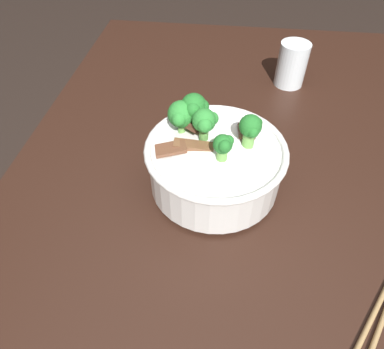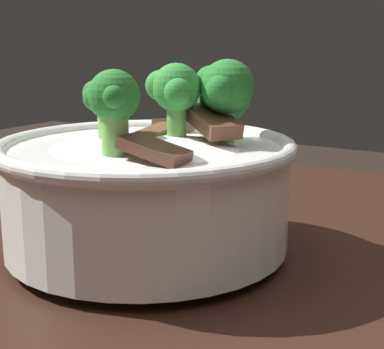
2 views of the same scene
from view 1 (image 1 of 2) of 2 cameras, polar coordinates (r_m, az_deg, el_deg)
name	(u,v)px [view 1 (image 1 of 2)]	position (r m, az deg, el deg)	size (l,w,h in m)	color
ground	(229,325)	(1.37, 6.22, -23.52)	(10.00, 10.00, 0.00)	black
dining_table	(254,210)	(0.77, 10.19, -5.75)	(1.24, 0.96, 0.82)	black
rice_bowl	(215,159)	(0.58, 3.75, 2.56)	(0.23, 0.23, 0.15)	white
drinking_glass	(291,67)	(0.89, 16.09, 16.67)	(0.07, 0.07, 0.10)	white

